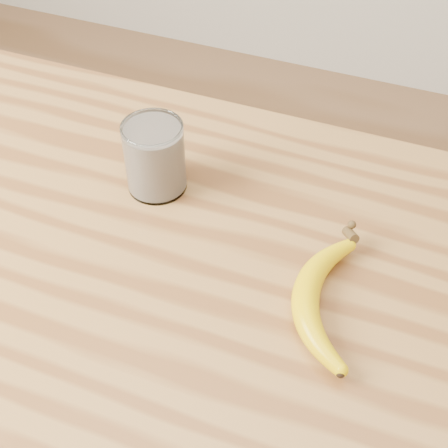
% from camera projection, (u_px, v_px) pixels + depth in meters
% --- Properties ---
extents(table, '(1.20, 0.80, 0.90)m').
position_uv_depth(table, '(172.00, 346.00, 0.87)').
color(table, '#9D6C38').
rests_on(table, ground).
extents(smoothie_glass, '(0.08, 0.08, 0.11)m').
position_uv_depth(smoothie_glass, '(155.00, 157.00, 0.87)').
color(smoothie_glass, white).
rests_on(smoothie_glass, table).
extents(banana, '(0.15, 0.29, 0.03)m').
position_uv_depth(banana, '(305.00, 296.00, 0.74)').
color(banana, '#EBBF02').
rests_on(banana, table).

